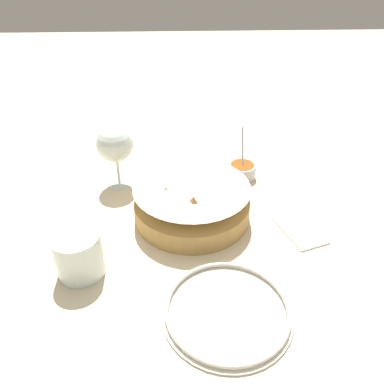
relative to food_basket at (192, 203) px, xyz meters
The scene contains 7 objects.
ground_plane 0.05m from the food_basket, 134.41° to the left, with size 4.00×4.00×0.00m, color beige.
food_basket is the anchor object (origin of this frame).
sauce_cup 0.21m from the food_basket, 40.46° to the right, with size 0.08×0.07×0.13m.
wine_glass 0.24m from the food_basket, 51.06° to the left, with size 0.09×0.09×0.16m.
beer_mug 0.27m from the food_basket, 126.53° to the left, with size 0.12×0.09×0.09m.
side_plate 0.27m from the food_basket, 169.61° to the right, with size 0.22×0.22×0.01m.
napkin 0.24m from the food_basket, 104.39° to the right, with size 0.14×0.11×0.01m.
Camera 1 is at (-0.64, 0.00, 0.53)m, focal length 35.00 mm.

